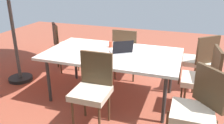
% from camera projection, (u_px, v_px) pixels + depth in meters
% --- Properties ---
extents(ground_plane, '(10.00, 10.00, 0.02)m').
position_uv_depth(ground_plane, '(112.00, 97.00, 3.84)').
color(ground_plane, '#9E4C38').
extents(dining_table, '(2.07, 1.20, 0.77)m').
position_uv_depth(dining_table, '(112.00, 56.00, 3.58)').
color(dining_table, silver).
rests_on(dining_table, ground_plane).
extents(chair_northwest, '(0.59, 0.59, 0.98)m').
position_uv_depth(chair_northwest, '(197.00, 107.00, 2.52)').
color(chair_northwest, beige).
rests_on(chair_northwest, ground_plane).
extents(chair_southwest, '(0.59, 0.59, 0.98)m').
position_uv_depth(chair_southwest, '(200.00, 59.00, 3.93)').
color(chair_southwest, beige).
rests_on(chair_southwest, ground_plane).
extents(chair_south, '(0.46, 0.46, 0.98)m').
position_uv_depth(chair_south, '(126.00, 51.00, 4.32)').
color(chair_south, beige).
rests_on(chair_south, ground_plane).
extents(chair_west, '(0.49, 0.48, 0.98)m').
position_uv_depth(chair_west, '(203.00, 77.00, 3.25)').
color(chair_west, beige).
rests_on(chair_west, ground_plane).
extents(chair_southeast, '(0.59, 0.59, 0.98)m').
position_uv_depth(chair_southeast, '(64.00, 44.00, 4.73)').
color(chair_southeast, beige).
rests_on(chair_southeast, ground_plane).
extents(chair_north, '(0.46, 0.46, 0.98)m').
position_uv_depth(chair_north, '(93.00, 87.00, 2.96)').
color(chair_north, beige).
rests_on(chair_north, ground_plane).
extents(laptop, '(0.40, 0.38, 0.21)m').
position_uv_depth(laptop, '(122.00, 50.00, 3.53)').
color(laptop, '#B7B7BC').
rests_on(laptop, dining_table).
extents(cup, '(0.06, 0.06, 0.10)m').
position_uv_depth(cup, '(111.00, 44.00, 3.81)').
color(cup, '#CC4C33').
rests_on(cup, dining_table).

